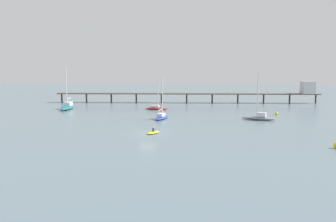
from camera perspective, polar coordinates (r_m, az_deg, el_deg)
The scene contains 8 objects.
ground_plane at distance 53.26m, azimuth -3.59°, elevation -4.03°, with size 400.00×400.00×0.00m, color slate.
pier at distance 107.03m, azimuth 10.96°, elevation 3.38°, with size 85.30×15.04×7.14m.
sailboat_blue at distance 69.57m, azimuth -1.14°, elevation -0.94°, with size 2.72×6.95×8.86m.
sailboat_gray at distance 70.75m, azimuth 15.87°, elevation -1.00°, with size 7.37×3.74×9.82m.
sailboat_red at distance 86.61m, azimuth -2.07°, elevation 0.60°, with size 6.35×2.01×8.34m.
sailboat_teal at distance 91.60m, azimuth -17.37°, elevation 0.79°, with size 4.07×9.95×11.83m.
dinghy_yellow at distance 53.23m, azimuth -2.62°, elevation -3.80°, with size 2.35×3.11×1.14m.
mooring_buoy_near at distance 80.18m, azimuth 18.69°, elevation -0.42°, with size 0.72×0.72×0.72m, color yellow.
Camera 1 is at (12.42, -50.79, 10.13)m, focal length 34.34 mm.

